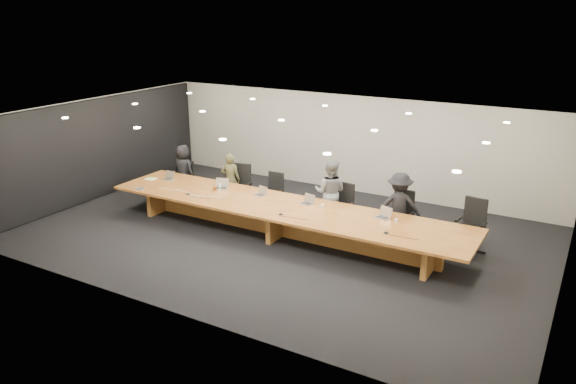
% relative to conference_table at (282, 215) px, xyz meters
% --- Properties ---
extents(ground, '(12.00, 12.00, 0.00)m').
position_rel_conference_table_xyz_m(ground, '(0.00, 0.00, -0.52)').
color(ground, black).
rests_on(ground, ground).
extents(back_wall, '(12.00, 0.02, 2.80)m').
position_rel_conference_table_xyz_m(back_wall, '(0.00, 4.00, 0.88)').
color(back_wall, beige).
rests_on(back_wall, ground).
extents(left_wall_panel, '(0.08, 7.84, 2.74)m').
position_rel_conference_table_xyz_m(left_wall_panel, '(-5.94, 0.00, 0.85)').
color(left_wall_panel, black).
rests_on(left_wall_panel, ground).
extents(conference_table, '(9.00, 1.80, 0.75)m').
position_rel_conference_table_xyz_m(conference_table, '(0.00, 0.00, 0.00)').
color(conference_table, brown).
rests_on(conference_table, ground).
extents(chair_far_left, '(0.51, 0.51, 0.99)m').
position_rel_conference_table_xyz_m(chair_far_left, '(-3.98, 1.26, -0.03)').
color(chair_far_left, black).
rests_on(chair_far_left, ground).
extents(chair_left, '(0.72, 0.72, 1.18)m').
position_rel_conference_table_xyz_m(chair_left, '(-2.01, 1.19, 0.07)').
color(chair_left, black).
rests_on(chair_left, ground).
extents(chair_mid_left, '(0.56, 0.56, 1.05)m').
position_rel_conference_table_xyz_m(chair_mid_left, '(-1.06, 1.33, 0.00)').
color(chair_mid_left, black).
rests_on(chair_mid_left, ground).
extents(chair_mid_right, '(0.62, 0.62, 1.10)m').
position_rel_conference_table_xyz_m(chair_mid_right, '(0.96, 1.23, 0.03)').
color(chair_mid_right, black).
rests_on(chair_mid_right, ground).
extents(chair_right, '(0.63, 0.63, 1.17)m').
position_rel_conference_table_xyz_m(chair_right, '(2.47, 1.19, 0.07)').
color(chair_right, black).
rests_on(chair_right, ground).
extents(chair_far_right, '(0.68, 0.68, 1.20)m').
position_rel_conference_table_xyz_m(chair_far_right, '(4.04, 1.33, 0.08)').
color(chair_far_right, black).
rests_on(chair_far_right, ground).
extents(person_a, '(0.75, 0.52, 1.46)m').
position_rel_conference_table_xyz_m(person_a, '(-4.01, 1.28, 0.21)').
color(person_a, black).
rests_on(person_a, ground).
extents(person_b, '(0.61, 0.50, 1.45)m').
position_rel_conference_table_xyz_m(person_b, '(-2.29, 1.18, 0.21)').
color(person_b, '#3A371F').
rests_on(person_b, ground).
extents(person_c, '(0.91, 0.78, 1.65)m').
position_rel_conference_table_xyz_m(person_c, '(0.65, 1.26, 0.30)').
color(person_c, '#5F6062').
rests_on(person_c, ground).
extents(person_d, '(1.17, 0.91, 1.60)m').
position_rel_conference_table_xyz_m(person_d, '(2.43, 1.20, 0.28)').
color(person_d, black).
rests_on(person_d, ground).
extents(laptop_a, '(0.29, 0.21, 0.23)m').
position_rel_conference_table_xyz_m(laptop_a, '(-3.71, 0.28, 0.34)').
color(laptop_a, '#B7AC8B').
rests_on(laptop_a, conference_table).
extents(laptop_b, '(0.39, 0.34, 0.26)m').
position_rel_conference_table_xyz_m(laptop_b, '(-1.99, 0.35, 0.36)').
color(laptop_b, tan).
rests_on(laptop_b, conference_table).
extents(laptop_c, '(0.34, 0.29, 0.23)m').
position_rel_conference_table_xyz_m(laptop_c, '(-0.85, 0.37, 0.34)').
color(laptop_c, '#C3AF95').
rests_on(laptop_c, conference_table).
extents(laptop_d, '(0.34, 0.28, 0.24)m').
position_rel_conference_table_xyz_m(laptop_d, '(0.45, 0.38, 0.35)').
color(laptop_d, tan).
rests_on(laptop_d, conference_table).
extents(laptop_e, '(0.39, 0.34, 0.25)m').
position_rel_conference_table_xyz_m(laptop_e, '(2.33, 0.39, 0.36)').
color(laptop_e, '#BAA88E').
rests_on(laptop_e, conference_table).
extents(water_bottle, '(0.08, 0.08, 0.20)m').
position_rel_conference_table_xyz_m(water_bottle, '(-1.88, 0.14, 0.33)').
color(water_bottle, silver).
rests_on(water_bottle, conference_table).
extents(amber_mug, '(0.10, 0.10, 0.10)m').
position_rel_conference_table_xyz_m(amber_mug, '(-2.05, 0.15, 0.28)').
color(amber_mug, brown).
rests_on(amber_mug, conference_table).
extents(paper_cup_near, '(0.08, 0.08, 0.08)m').
position_rel_conference_table_xyz_m(paper_cup_near, '(0.89, 0.35, 0.27)').
color(paper_cup_near, white).
rests_on(paper_cup_near, conference_table).
extents(paper_cup_far, '(0.08, 0.08, 0.08)m').
position_rel_conference_table_xyz_m(paper_cup_far, '(2.68, 0.32, 0.27)').
color(paper_cup_far, silver).
rests_on(paper_cup_far, conference_table).
extents(notepad, '(0.27, 0.22, 0.02)m').
position_rel_conference_table_xyz_m(notepad, '(-4.14, 0.08, 0.24)').
color(notepad, white).
rests_on(notepad, conference_table).
extents(lime_gadget, '(0.18, 0.14, 0.02)m').
position_rel_conference_table_xyz_m(lime_gadget, '(-4.13, 0.09, 0.26)').
color(lime_gadget, '#61C534').
rests_on(lime_gadget, notepad).
extents(av_box, '(0.25, 0.22, 0.03)m').
position_rel_conference_table_xyz_m(av_box, '(-3.76, -0.73, 0.25)').
color(av_box, '#A2A2A6').
rests_on(av_box, conference_table).
extents(mic_left, '(0.14, 0.14, 0.03)m').
position_rel_conference_table_xyz_m(mic_left, '(-2.44, -0.43, 0.24)').
color(mic_left, black).
rests_on(mic_left, conference_table).
extents(mic_center, '(0.14, 0.14, 0.03)m').
position_rel_conference_table_xyz_m(mic_center, '(0.28, -0.52, 0.24)').
color(mic_center, black).
rests_on(mic_center, conference_table).
extents(mic_right, '(0.15, 0.15, 0.03)m').
position_rel_conference_table_xyz_m(mic_right, '(2.70, -0.37, 0.24)').
color(mic_right, black).
rests_on(mic_right, conference_table).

